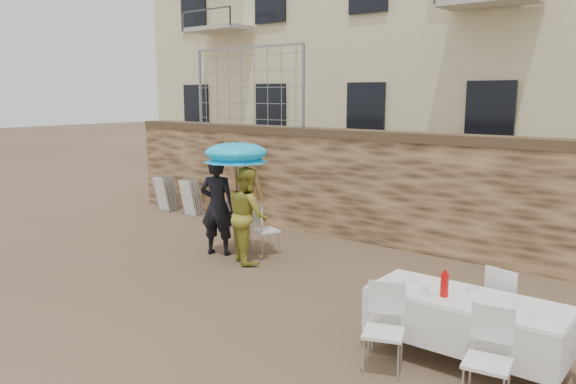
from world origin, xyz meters
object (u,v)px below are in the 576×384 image
Objects in this scene: banquet_table at (467,301)px; table_chair_front_left at (384,330)px; couple_chair_left at (238,224)px; chair_stack_right at (195,196)px; table_chair_front_right at (487,361)px; table_chair_back at (507,305)px; woman_dress at (248,215)px; couple_chair_right at (266,229)px; chair_stack_left at (171,192)px; man_suit at (217,206)px; umbrella at (236,156)px; soda_bottle at (444,285)px.

banquet_table is 0.99m from table_chair_front_left.
couple_chair_left is 3.37m from chair_stack_right.
table_chair_back is at bearing 92.02° from table_chair_front_right.
chair_stack_right is (-8.41, 2.70, -0.02)m from table_chair_back.
table_chair_back is at bearing -156.08° from woman_dress.
couple_chair_right is 1.04× the size of chair_stack_left.
umbrella reaches higher than man_suit.
woman_dress reaches higher than chair_stack_right.
table_chair_front_left is (4.23, -2.22, -1.38)m from umbrella.
man_suit reaches higher than table_chair_front_right.
soda_bottle is (5.03, -1.52, -0.01)m from man_suit.
table_chair_back reaches higher than banquet_table.
chair_stack_left is at bearing 154.63° from umbrella.
banquet_table is 2.19× the size of table_chair_back.
umbrella is at bearing 130.97° from table_chair_front_left.
table_chair_front_right is 10.51m from chair_stack_left.
table_chair_front_left reaches higher than chair_stack_left.
soda_bottle is 0.27× the size of table_chair_back.
man_suit is at bearing 59.77° from couple_chair_right.
table_chair_front_left is at bearing -123.69° from soda_bottle.
soda_bottle is 1.02m from table_chair_front_right.
woman_dress is 5.43m from table_chair_front_right.
soda_bottle is (4.28, -1.52, 0.05)m from woman_dress.
table_chair_front_left is (3.88, -2.12, -0.37)m from woman_dress.
couple_chair_right is 4.00m from chair_stack_right.
couple_chair_right is 4.82m from soda_bottle.
chair_stack_left is (-4.58, 1.58, -0.02)m from couple_chair_right.
woman_dress is 1.77× the size of table_chair_front_left.
couple_chair_left and table_chair_back have the same top height.
couple_chair_right is 1.00× the size of table_chair_front_left.
table_chair_front_left is 1.04× the size of chair_stack_left.
woman_dress is 1.77× the size of table_chair_front_right.
woman_dress reaches higher than table_chair_back.
banquet_table is (4.53, -1.92, 0.25)m from couple_chair_right.
umbrella reaches higher than table_chair_front_left.
couple_chair_right is 1.04× the size of chair_stack_right.
umbrella is 4.97m from table_chair_front_left.
table_chair_back is at bearing -7.59° from umbrella.
woman_dress is 5.11m from chair_stack_left.
umbrella is 5.94m from table_chair_front_right.
table_chair_front_left is at bearing -29.17° from chair_stack_right.
table_chair_front_right is (5.33, -2.22, -1.38)m from umbrella.
woman_dress is 0.81× the size of banquet_table.
man_suit is 0.99m from couple_chair_right.
man_suit is 1.91× the size of couple_chair_left.
woman_dress is 1.00m from couple_chair_left.
umbrella reaches higher than table_chair_front_right.
umbrella is at bearing 5.61° from table_chair_back.
woman_dress reaches higher than table_chair_front_left.
soda_bottle is 0.28× the size of chair_stack_left.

